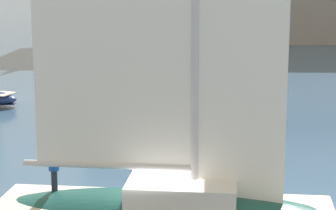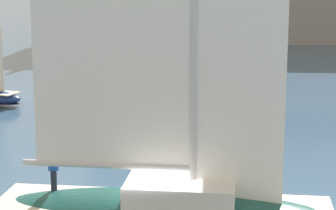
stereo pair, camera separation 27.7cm
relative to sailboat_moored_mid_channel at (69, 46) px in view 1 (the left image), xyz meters
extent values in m
cylinder|color=brown|center=(1.50, 13.59, 3.01)|extent=(0.64, 0.64, 8.01)
cube|color=beige|center=(12.98, -50.27, 0.60)|extent=(10.66, 3.50, 0.06)
cube|color=silver|center=(13.57, -50.31, 1.05)|extent=(3.49, 2.55, 0.83)
cylinder|color=silver|center=(11.25, -50.15, 1.82)|extent=(5.37, 0.56, 0.20)
cube|color=white|center=(15.34, -50.43, 4.73)|extent=(2.62, 0.20, 8.20)
cylinder|color=#232838|center=(9.44, -49.63, 1.06)|extent=(0.21, 0.21, 0.85)
cylinder|color=#1E4CA5|center=(9.44, -49.63, 1.81)|extent=(0.36, 0.36, 0.65)
sphere|color=tan|center=(9.44, -49.63, 2.25)|extent=(0.24, 0.24, 0.24)
ellipsoid|color=#194C47|center=(0.00, -0.02, -0.24)|extent=(2.79, 9.07, 1.53)
ellipsoid|color=#19234C|center=(0.00, -0.02, -0.66)|extent=(2.82, 9.16, 0.18)
cube|color=#BCB7A8|center=(0.00, -0.02, 0.22)|extent=(2.36, 7.97, 0.06)
cube|color=#333D4C|center=(0.01, 0.43, 0.56)|extent=(1.84, 2.57, 0.63)
cylinder|color=silver|center=(-0.04, -1.32, 1.14)|extent=(0.28, 4.05, 0.15)
cube|color=silver|center=(0.05, 1.79, 3.34)|extent=(0.08, 1.98, 6.18)
camera|label=1|loc=(14.09, -69.55, 7.70)|focal=70.00mm
camera|label=2|loc=(14.37, -69.54, 7.70)|focal=70.00mm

